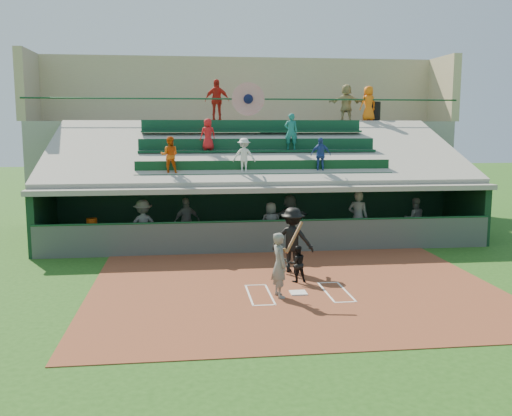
{
  "coord_description": "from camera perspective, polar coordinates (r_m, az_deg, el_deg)",
  "views": [
    {
      "loc": [
        -2.88,
        -14.27,
        4.38
      ],
      "look_at": [
        -0.69,
        3.5,
        1.8
      ],
      "focal_mm": 40.0,
      "sensor_mm": 36.0,
      "label": 1
    }
  ],
  "objects": [
    {
      "name": "dugout_bench",
      "position": [
        22.79,
        0.61,
        -2.25
      ],
      "size": [
        13.29,
        4.46,
        0.41
      ],
      "primitive_type": "cube",
      "rotation": [
        0.0,
        0.0,
        0.3
      ],
      "color": "olive",
      "rests_on": "dugout_floor"
    },
    {
      "name": "dugout_floor",
      "position": [
        21.66,
        0.76,
        -3.41
      ],
      "size": [
        16.0,
        3.5,
        0.04
      ],
      "primitive_type": "cube",
      "color": "gray",
      "rests_on": "ground"
    },
    {
      "name": "dugout_player_a",
      "position": [
        20.45,
        -11.22,
        -1.67
      ],
      "size": [
        1.26,
        0.87,
        1.78
      ],
      "primitive_type": "imported",
      "rotation": [
        0.0,
        0.0,
        3.34
      ],
      "color": "#555752",
      "rests_on": "dugout_floor"
    },
    {
      "name": "dugout_player_e",
      "position": [
        21.33,
        10.16,
        -0.96
      ],
      "size": [
        0.86,
        0.75,
        1.98
      ],
      "primitive_type": "imported",
      "rotation": [
        0.0,
        0.0,
        2.67
      ],
      "color": "#595C57",
      "rests_on": "dugout_floor"
    },
    {
      "name": "grandstand",
      "position": [
        25.04,
        -0.41,
        3.35
      ],
      "size": [
        20.4,
        10.4,
        7.8
      ],
      "color": "#4D524D",
      "rests_on": "ground"
    },
    {
      "name": "home_plate",
      "position": [
        15.2,
        4.24,
        -8.44
      ],
      "size": [
        0.43,
        0.43,
        0.03
      ],
      "primitive_type": "cube",
      "color": "white",
      "rests_on": "dirt_slab"
    },
    {
      "name": "dirt_slab",
      "position": [
        15.67,
        3.88,
        -8.01
      ],
      "size": [
        11.0,
        9.0,
        0.02
      ],
      "primitive_type": "cube",
      "color": "brown",
      "rests_on": "ground"
    },
    {
      "name": "dugout_player_f",
      "position": [
        22.58,
        15.55,
        -1.07
      ],
      "size": [
        0.86,
        0.71,
        1.64
      ],
      "primitive_type": "imported",
      "rotation": [
        0.0,
        0.0,
        3.03
      ],
      "color": "#5D5F5A",
      "rests_on": "dugout_floor"
    },
    {
      "name": "dugout_player_c",
      "position": [
        20.78,
        1.51,
        -1.61
      ],
      "size": [
        0.79,
        0.51,
        1.61
      ],
      "primitive_type": "imported",
      "rotation": [
        0.0,
        0.0,
        3.14
      ],
      "color": "#5D5F5A",
      "rests_on": "dugout_floor"
    },
    {
      "name": "catcher",
      "position": [
        16.15,
        4.14,
        -5.58
      ],
      "size": [
        0.55,
        0.46,
        1.04
      ],
      "primitive_type": "imported",
      "rotation": [
        0.0,
        0.0,
        3.28
      ],
      "color": "black",
      "rests_on": "dirt_slab"
    },
    {
      "name": "home_umpire",
      "position": [
        17.17,
        3.69,
        -3.19
      ],
      "size": [
        1.44,
        1.15,
        1.95
      ],
      "primitive_type": "imported",
      "rotation": [
        0.0,
        0.0,
        2.76
      ],
      "color": "black",
      "rests_on": "dirt_slab"
    },
    {
      "name": "concourse_staff_b",
      "position": [
        27.72,
        11.16,
        10.2
      ],
      "size": [
        0.91,
        0.7,
        1.64
      ],
      "primitive_type": "imported",
      "rotation": [
        0.0,
        0.0,
        3.38
      ],
      "color": "orange",
      "rests_on": "concourse_slab"
    },
    {
      "name": "dugout_player_b",
      "position": [
        21.03,
        -6.94,
        -1.34
      ],
      "size": [
        1.11,
        0.83,
        1.75
      ],
      "primitive_type": "imported",
      "rotation": [
        0.0,
        0.0,
        3.59
      ],
      "color": "#5D615B",
      "rests_on": "dugout_floor"
    },
    {
      "name": "concourse_staff_a",
      "position": [
        26.8,
        -3.92,
        10.7
      ],
      "size": [
        1.16,
        0.55,
        1.92
      ],
      "primitive_type": "imported",
      "rotation": [
        0.0,
        0.0,
        3.06
      ],
      "color": "red",
      "rests_on": "concourse_slab"
    },
    {
      "name": "batters_box_chalk",
      "position": [
        15.2,
        4.24,
        -8.48
      ],
      "size": [
        2.65,
        1.85,
        0.01
      ],
      "color": "silver",
      "rests_on": "dirt_slab"
    },
    {
      "name": "trash_bin",
      "position": [
        28.51,
        11.7,
        9.42
      ],
      "size": [
        0.63,
        0.63,
        0.94
      ],
      "primitive_type": "cylinder",
      "color": "black",
      "rests_on": "concourse_slab"
    },
    {
      "name": "white_table",
      "position": [
        21.37,
        -16.08,
        -2.89
      ],
      "size": [
        0.88,
        0.71,
        0.7
      ],
      "primitive_type": "cube",
      "rotation": [
        0.0,
        0.0,
        -0.14
      ],
      "color": "white",
      "rests_on": "dugout_floor"
    },
    {
      "name": "water_cooler",
      "position": [
        21.21,
        -16.1,
        -1.5
      ],
      "size": [
        0.37,
        0.37,
        0.37
      ],
      "primitive_type": "cylinder",
      "color": "#EB550D",
      "rests_on": "white_table"
    },
    {
      "name": "concourse_slab",
      "position": [
        28.0,
        -1.11,
        3.94
      ],
      "size": [
        20.0,
        3.0,
        4.6
      ],
      "primitive_type": "cube",
      "color": "gray",
      "rests_on": "ground"
    },
    {
      "name": "dugout_player_d",
      "position": [
        21.82,
        3.39,
        -0.95
      ],
      "size": [
        1.7,
        0.96,
        1.75
      ],
      "primitive_type": "imported",
      "rotation": [
        0.0,
        0.0,
        3.43
      ],
      "color": "#5E615C",
      "rests_on": "dugout_floor"
    },
    {
      "name": "batter_at_plate",
      "position": [
        14.66,
        2.38,
        -5.67
      ],
      "size": [
        0.88,
        0.76,
        1.95
      ],
      "color": "#5E605B",
      "rests_on": "dirt_slab"
    },
    {
      "name": "concourse_staff_c",
      "position": [
        28.2,
        9.0,
        10.34
      ],
      "size": [
        1.67,
        0.66,
        1.76
      ],
      "primitive_type": "imported",
      "rotation": [
        0.0,
        0.0,
        3.05
      ],
      "color": "tan",
      "rests_on": "concourse_slab"
    },
    {
      "name": "ground",
      "position": [
        15.21,
        4.24,
        -8.57
      ],
      "size": [
        100.0,
        100.0,
        0.0
      ],
      "primitive_type": "plane",
      "color": "#204C15",
      "rests_on": "ground"
    }
  ]
}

